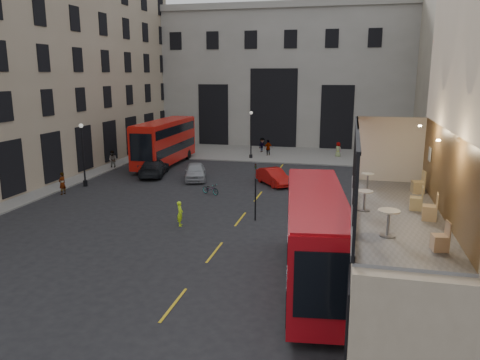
% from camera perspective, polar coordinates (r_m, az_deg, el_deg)
% --- Properties ---
extents(ground, '(140.00, 140.00, 0.00)m').
position_cam_1_polar(ground, '(19.66, -2.44, -15.59)').
color(ground, black).
rests_on(ground, ground).
extents(host_frontage, '(3.00, 11.00, 4.50)m').
position_cam_1_polar(host_frontage, '(18.16, 18.02, -10.88)').
color(host_frontage, tan).
rests_on(host_frontage, ground).
extents(cafe_floor, '(3.00, 10.00, 0.10)m').
position_cam_1_polar(cafe_floor, '(17.39, 18.54, -3.90)').
color(cafe_floor, slate).
rests_on(cafe_floor, host_frontage).
extents(gateway, '(35.00, 10.60, 18.00)m').
position_cam_1_polar(gateway, '(65.34, 4.89, 12.82)').
color(gateway, '#9E9B93').
rests_on(gateway, ground).
extents(pavement_far, '(40.00, 12.00, 0.12)m').
position_cam_1_polar(pavement_far, '(56.44, 2.18, 3.35)').
color(pavement_far, slate).
rests_on(pavement_far, ground).
extents(traffic_light_near, '(0.16, 0.20, 3.80)m').
position_cam_1_polar(traffic_light_near, '(30.01, 1.90, -0.52)').
color(traffic_light_near, black).
rests_on(traffic_light_near, ground).
extents(traffic_light_far, '(0.16, 0.20, 3.80)m').
position_cam_1_polar(traffic_light_far, '(49.30, -10.46, 4.54)').
color(traffic_light_far, black).
rests_on(traffic_light_far, ground).
extents(street_lamp_a, '(0.36, 0.36, 5.33)m').
position_cam_1_polar(street_lamp_a, '(41.49, -18.54, 2.51)').
color(street_lamp_a, black).
rests_on(street_lamp_a, ground).
extents(street_lamp_b, '(0.36, 0.36, 5.33)m').
position_cam_1_polar(street_lamp_b, '(52.22, 1.35, 5.18)').
color(street_lamp_b, black).
rests_on(street_lamp_b, ground).
extents(bus_near, '(3.80, 10.99, 4.30)m').
position_cam_1_polar(bus_near, '(21.05, 9.19, -6.59)').
color(bus_near, '#A30B12').
rests_on(bus_near, ground).
extents(bus_far, '(2.81, 11.68, 4.65)m').
position_cam_1_polar(bus_far, '(49.17, -9.14, 4.79)').
color(bus_far, '#B7130C').
rests_on(bus_far, ground).
extents(car_a, '(3.09, 4.83, 1.53)m').
position_cam_1_polar(car_a, '(42.27, -5.47, 1.05)').
color(car_a, '#9C9EA4').
rests_on(car_a, ground).
extents(car_b, '(3.80, 4.32, 1.41)m').
position_cam_1_polar(car_b, '(40.29, 4.11, 0.41)').
color(car_b, '#A50D0A').
rests_on(car_b, ground).
extents(car_c, '(3.26, 5.68, 1.55)m').
position_cam_1_polar(car_c, '(44.44, -10.46, 1.49)').
color(car_c, black).
rests_on(car_c, ground).
extents(bicycle, '(1.70, 1.16, 0.84)m').
position_cam_1_polar(bicycle, '(37.13, -3.62, -1.11)').
color(bicycle, gray).
rests_on(bicycle, ground).
extents(cyclist, '(0.52, 0.66, 1.58)m').
position_cam_1_polar(cyclist, '(29.62, -7.32, -4.08)').
color(cyclist, '#C5FF1A').
rests_on(cyclist, ground).
extents(pedestrian_a, '(0.99, 0.82, 1.85)m').
position_cam_1_polar(pedestrian_a, '(48.49, -15.21, 2.37)').
color(pedestrian_a, gray).
rests_on(pedestrian_a, ground).
extents(pedestrian_b, '(1.15, 1.38, 1.85)m').
position_cam_1_polar(pedestrian_b, '(56.45, 2.73, 4.24)').
color(pedestrian_b, gray).
rests_on(pedestrian_b, ground).
extents(pedestrian_c, '(1.16, 1.08, 1.91)m').
position_cam_1_polar(pedestrian_c, '(54.18, 3.46, 3.90)').
color(pedestrian_c, gray).
rests_on(pedestrian_c, ground).
extents(pedestrian_d, '(0.99, 1.01, 1.76)m').
position_cam_1_polar(pedestrian_d, '(54.57, 11.87, 3.63)').
color(pedestrian_d, gray).
rests_on(pedestrian_d, ground).
extents(pedestrian_e, '(0.54, 0.71, 1.78)m').
position_cam_1_polar(pedestrian_e, '(39.51, -20.85, -0.39)').
color(pedestrian_e, gray).
rests_on(pedestrian_e, ground).
extents(cafe_table_near, '(0.65, 0.65, 0.81)m').
position_cam_1_polar(cafe_table_near, '(14.64, 17.65, -4.55)').
color(cafe_table_near, beige).
rests_on(cafe_table_near, cafe_floor).
extents(cafe_table_mid, '(0.58, 0.58, 0.73)m').
position_cam_1_polar(cafe_table_mid, '(17.13, 14.95, -2.07)').
color(cafe_table_mid, beige).
rests_on(cafe_table_mid, cafe_floor).
extents(cafe_table_far, '(0.54, 0.54, 0.67)m').
position_cam_1_polar(cafe_table_far, '(20.39, 15.31, 0.16)').
color(cafe_table_far, beige).
rests_on(cafe_table_far, cafe_floor).
extents(cafe_chair_a, '(0.47, 0.47, 0.83)m').
position_cam_1_polar(cafe_chair_a, '(14.06, 23.23, -6.93)').
color(cafe_chair_a, tan).
rests_on(cafe_chair_a, cafe_floor).
extents(cafe_chair_b, '(0.51, 0.51, 0.93)m').
position_cam_1_polar(cafe_chair_b, '(16.78, 22.15, -3.61)').
color(cafe_chair_b, tan).
rests_on(cafe_chair_b, cafe_floor).
extents(cafe_chair_c, '(0.47, 0.47, 0.87)m').
position_cam_1_polar(cafe_chair_c, '(17.87, 20.70, -2.59)').
color(cafe_chair_c, tan).
rests_on(cafe_chair_c, cafe_floor).
extents(cafe_chair_d, '(0.52, 0.52, 0.92)m').
position_cam_1_polar(cafe_chair_d, '(20.37, 20.89, -0.72)').
color(cafe_chair_d, tan).
rests_on(cafe_chair_d, cafe_floor).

